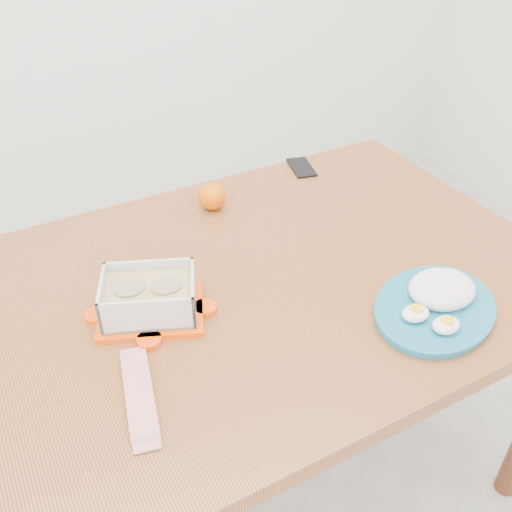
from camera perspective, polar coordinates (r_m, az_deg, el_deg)
name	(u,v)px	position (r m, az deg, el deg)	size (l,w,h in m)	color
ground	(274,507)	(1.78, 1.84, -23.82)	(3.50, 3.50, 0.00)	#B7B7B2
dining_table	(256,306)	(1.32, 0.00, -5.05)	(1.44, 1.04, 0.75)	#A4542E
food_container	(149,298)	(1.17, -10.62, -4.11)	(0.25, 0.21, 0.09)	#FF4B07
orange_fruit	(212,196)	(1.50, -4.43, 5.98)	(0.07, 0.07, 0.07)	orange
rice_plate	(438,300)	(1.23, 17.71, -4.20)	(0.39, 0.39, 0.08)	#186A88
candy_bar	(139,393)	(1.04, -11.60, -13.32)	(0.19, 0.05, 0.02)	#B21709
smartphone	(301,167)	(1.71, 4.57, 8.82)	(0.06, 0.12, 0.01)	black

